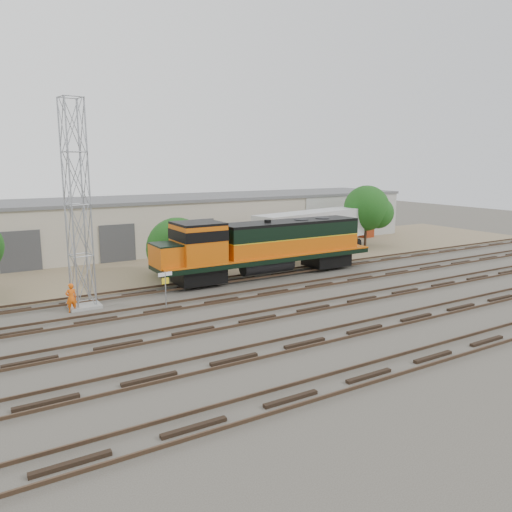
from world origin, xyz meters
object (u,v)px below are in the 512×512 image
signal_tower (78,209)px  worker (71,298)px  semi_trailer (314,227)px  locomotive (264,246)px

signal_tower → worker: bearing=-139.2°
worker → semi_trailer: semi_trailer is taller
worker → locomotive: bearing=-175.9°
locomotive → signal_tower: 14.48m
locomotive → signal_tower: bearing=-175.3°
signal_tower → locomotive: bearing=4.7°
locomotive → signal_tower: signal_tower is taller
locomotive → semi_trailer: locomotive is taller
locomotive → semi_trailer: 11.24m
locomotive → worker: locomotive is taller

